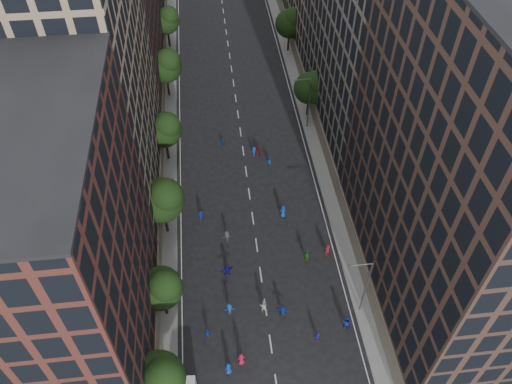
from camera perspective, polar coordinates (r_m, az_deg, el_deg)
ground at (r=75.40m, az=-1.44°, el=4.48°), size 240.00×240.00×0.00m
sidewalk_left at (r=81.30m, az=-10.47°, el=7.33°), size 4.00×105.00×0.15m
sidewalk_right at (r=82.59m, az=6.47°, el=8.58°), size 4.00×105.00×0.15m
bldg_left_a at (r=46.81m, az=-22.18°, el=-7.65°), size 14.00×22.00×30.00m
bldg_left_b at (r=62.60m, az=-19.23°, el=11.47°), size 14.00×26.00×34.00m
bldg_left_c at (r=83.65m, az=-16.72°, el=18.80°), size 14.00×20.00×28.00m
bldg_right_a at (r=50.53m, az=23.08°, el=2.05°), size 14.00×30.00×36.00m
bldg_right_b at (r=72.69m, az=13.80°, el=17.35°), size 14.00×28.00×33.00m
tree_left_0 at (r=49.11m, az=-10.97°, el=-20.21°), size 5.20×5.20×8.83m
tree_left_1 at (r=54.25m, az=-10.71°, el=-10.65°), size 4.80×4.80×8.21m
tree_left_2 at (r=61.04m, az=-10.60°, el=-0.79°), size 5.60×5.60×9.45m
tree_left_3 at (r=71.69m, az=-10.38°, el=7.13°), size 5.00×5.00×8.58m
tree_left_4 at (r=84.57m, az=-10.25°, el=14.11°), size 5.40×5.40×9.08m
tree_left_5 at (r=98.70m, az=-10.12°, el=18.84°), size 4.80×4.80×8.33m
tree_right_a at (r=79.48m, az=6.31°, el=11.87°), size 5.00×5.00×8.39m
tree_right_b at (r=96.10m, az=3.98°, el=18.81°), size 5.20×5.20×8.83m
streetlamp_near at (r=55.18m, az=12.29°, el=-10.33°), size 2.64×0.22×9.06m
streetlamp_far at (r=77.28m, az=5.93°, el=10.36°), size 2.64×0.22×9.06m
skater_0 at (r=54.29m, az=-3.16°, el=-19.52°), size 1.04×0.88×1.80m
skater_1 at (r=56.30m, az=7.08°, el=-16.07°), size 0.67×0.57×1.56m
skater_2 at (r=57.36m, az=10.27°, el=-14.43°), size 1.14×1.03×1.92m
skater_3 at (r=57.47m, az=-3.05°, el=-13.24°), size 1.16×0.71×1.74m
skater_4 at (r=56.25m, az=-5.57°, el=-15.87°), size 0.95×0.43×1.60m
skater_5 at (r=57.38m, az=3.08°, el=-13.45°), size 1.64×1.10×1.70m
skater_6 at (r=54.63m, az=-1.69°, el=-18.56°), size 1.01×0.77×1.86m
skater_7 at (r=62.47m, az=8.15°, el=-6.59°), size 0.80×0.65×1.90m
skater_8 at (r=57.54m, az=0.87°, el=-12.90°), size 1.09×0.97×1.87m
skater_9 at (r=63.38m, az=-3.33°, el=-5.11°), size 1.16×0.75×1.70m
skater_10 at (r=61.61m, az=5.86°, el=-7.31°), size 1.22×0.86×1.92m
skater_11 at (r=60.21m, az=-3.31°, el=-8.99°), size 1.77×1.06×1.82m
skater_12 at (r=65.90m, az=3.11°, el=-2.27°), size 0.96×0.64×1.91m
skater_13 at (r=65.74m, az=-6.35°, el=-2.75°), size 0.74×0.54×1.88m
skater_14 at (r=72.83m, az=1.51°, el=3.51°), size 0.84×0.68×1.61m
skater_15 at (r=74.41m, az=-0.23°, el=4.63°), size 1.04×0.63×1.58m
skater_16 at (r=76.03m, az=-3.81°, el=5.57°), size 0.96×0.67×1.51m
skater_17 at (r=74.56m, az=0.27°, el=4.76°), size 1.57×1.05×1.62m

